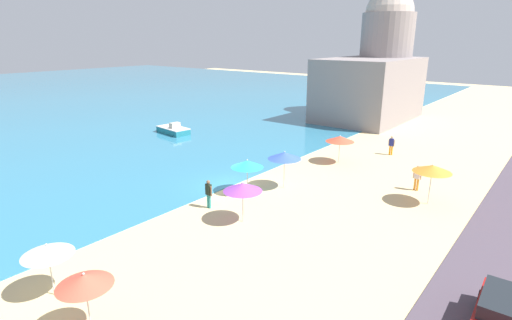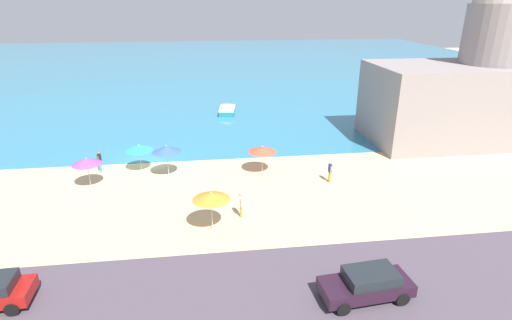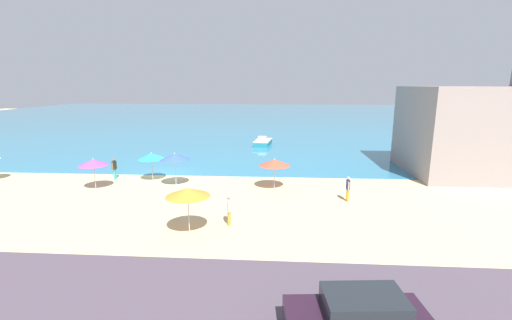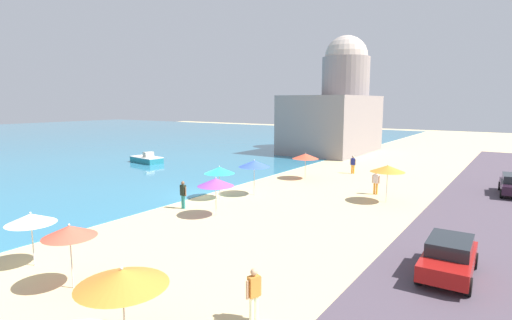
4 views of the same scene
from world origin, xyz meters
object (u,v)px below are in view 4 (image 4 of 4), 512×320
Objects in this scene: beach_umbrella_6 at (388,169)px; bather_2 at (376,181)px; beach_umbrella_8 at (122,278)px; beach_umbrella_3 at (305,156)px; bather_0 at (183,193)px; parked_car_0 at (449,256)px; harbor_fortress at (338,110)px; bather_3 at (254,292)px; beach_umbrella_0 at (254,164)px; beach_umbrella_7 at (216,182)px; bather_1 at (353,163)px; beach_umbrella_2 at (69,231)px; beach_umbrella_5 at (219,170)px; skiff_nearshore at (146,159)px; beach_umbrella_4 at (31,219)px.

bather_2 is (1.87, 1.32, -1.30)m from beach_umbrella_6.
beach_umbrella_3 is at bearing 16.48° from beach_umbrella_8.
bather_0 is at bearing 131.18° from beach_umbrella_6.
bather_0 is 0.44× the size of parked_car_0.
bather_3 is at bearing -160.23° from harbor_fortress.
beach_umbrella_0 reaches higher than bather_2.
bather_1 is at bearing -4.70° from beach_umbrella_7.
beach_umbrella_2 is (-15.60, -2.84, -0.15)m from beach_umbrella_0.
beach_umbrella_8 is 46.93m from harbor_fortress.
beach_umbrella_6 is at bearing -69.08° from beach_umbrella_0.
beach_umbrella_8 is (-1.29, -4.59, -0.03)m from beach_umbrella_2.
beach_umbrella_5 reaches higher than skiff_nearshore.
bather_1 is at bearing 14.54° from bather_3.
beach_umbrella_6 reaches higher than bather_1.
harbor_fortress is at bearing 28.98° from bather_2.
beach_umbrella_8 is 3.90m from bather_3.
beach_umbrella_6 reaches higher than beach_umbrella_3.
beach_umbrella_4 is 9.79m from beach_umbrella_7.
bather_1 is (29.22, 4.75, -1.14)m from beach_umbrella_8.
skiff_nearshore is (19.52, 27.71, -0.52)m from bather_3.
beach_umbrella_6 reaches higher than skiff_nearshore.
beach_umbrella_4 is at bearing 173.76° from bather_1.
bather_2 is 25.41m from skiff_nearshore.
beach_umbrella_7 is at bearing 151.19° from bather_2.
beach_umbrella_4 reaches higher than bather_3.
bather_0 reaches higher than bather_3.
beach_umbrella_2 is 0.55× the size of skiff_nearshore.
bather_2 is (5.10, -7.14, -1.30)m from beach_umbrella_0.
bather_3 is at bearing -156.51° from beach_umbrella_3.
beach_umbrella_2 reaches higher than bather_1.
beach_umbrella_3 is 23.16m from bather_3.
beach_umbrella_0 reaches higher than beach_umbrella_5.
bather_0 is at bearing 7.15° from beach_umbrella_4.
beach_umbrella_4 is at bearing 85.55° from beach_umbrella_2.
beach_umbrella_5 is at bearing -4.71° from bather_0.
harbor_fortress is (22.30, -12.68, 5.18)m from skiff_nearshore.
parked_car_0 is 40.35m from harbor_fortress.
beach_umbrella_0 is at bearing -15.82° from bather_0.
beach_umbrella_2 reaches higher than bather_0.
bather_0 is (-8.77, 10.03, -1.29)m from beach_umbrella_6.
beach_umbrella_7 is (-5.68, -1.21, -0.25)m from beach_umbrella_0.
beach_umbrella_4 is 1.34× the size of bather_1.
beach_umbrella_5 is 3.41m from bather_0.
skiff_nearshore is (5.77, 18.26, -1.84)m from beach_umbrella_0.
beach_umbrella_4 is at bearing -175.78° from beach_umbrella_5.
beach_umbrella_8 is 29.63m from bather_1.
bather_2 is 26.65m from harbor_fortress.
beach_umbrella_2 is at bearing -135.36° from skiff_nearshore.
beach_umbrella_7 is 1.38× the size of bather_1.
beach_umbrella_4 is 0.57× the size of parked_car_0.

